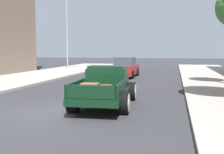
% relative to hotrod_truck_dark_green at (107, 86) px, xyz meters
% --- Properties ---
extents(ground_plane, '(140.00, 140.00, 0.00)m').
position_rel_hotrod_truck_dark_green_xyz_m(ground_plane, '(-1.31, -1.70, -0.75)').
color(ground_plane, '#333338').
extents(hotrod_truck_dark_green, '(2.37, 5.01, 1.58)m').
position_rel_hotrod_truck_dark_green_xyz_m(hotrod_truck_dark_green, '(0.00, 0.00, 0.00)').
color(hotrod_truck_dark_green, black).
rests_on(hotrod_truck_dark_green, ground).
extents(car_background_red, '(1.91, 4.32, 1.65)m').
position_rel_hotrod_truck_dark_green_xyz_m(car_background_red, '(-1.34, 11.55, 0.01)').
color(car_background_red, '#AD1E1E').
rests_on(car_background_red, ground).
extents(flagpole, '(1.74, 0.16, 9.16)m').
position_rel_hotrod_truck_dark_green_xyz_m(flagpole, '(-8.65, 17.46, 5.02)').
color(flagpole, '#B2B2B7').
rests_on(flagpole, sidewalk_left).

